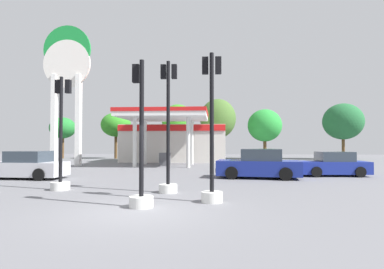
# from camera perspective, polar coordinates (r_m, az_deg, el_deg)

# --- Properties ---
(ground_plane) EXTENTS (90.00, 90.00, 0.00)m
(ground_plane) POSITION_cam_1_polar(r_m,az_deg,el_deg) (9.43, -9.73, -13.50)
(ground_plane) COLOR slate
(ground_plane) RESTS_ON ground
(gas_station) EXTENTS (10.55, 12.68, 4.66)m
(gas_station) POSITION_cam_1_polar(r_m,az_deg,el_deg) (32.58, -3.36, -1.09)
(gas_station) COLOR beige
(gas_station) RESTS_ON ground
(station_pole_sign) EXTENTS (4.18, 0.56, 12.15)m
(station_pole_sign) POSITION_cam_1_polar(r_m,az_deg,el_deg) (29.82, -21.70, 9.78)
(station_pole_sign) COLOR white
(station_pole_sign) RESTS_ON ground
(car_0) EXTENTS (4.29, 2.07, 1.51)m
(car_0) POSITION_cam_1_polar(r_m,az_deg,el_deg) (19.57, -27.71, -5.08)
(car_0) COLOR black
(car_0) RESTS_ON ground
(car_1) EXTENTS (4.75, 2.55, 1.62)m
(car_1) POSITION_cam_1_polar(r_m,az_deg,el_deg) (17.98, 11.97, -5.39)
(car_1) COLOR black
(car_1) RESTS_ON ground
(car_2) EXTENTS (4.08, 1.99, 1.43)m
(car_2) POSITION_cam_1_polar(r_m,az_deg,el_deg) (20.55, 24.07, -5.04)
(car_2) COLOR black
(car_2) RESTS_ON ground
(traffic_signal_0) EXTENTS (0.71, 0.71, 4.97)m
(traffic_signal_0) POSITION_cam_1_polar(r_m,az_deg,el_deg) (10.50, 3.61, -2.69)
(traffic_signal_0) COLOR silver
(traffic_signal_0) RESTS_ON ground
(traffic_signal_1) EXTENTS (0.73, 0.73, 4.51)m
(traffic_signal_1) POSITION_cam_1_polar(r_m,az_deg,el_deg) (9.81, -9.24, -5.72)
(traffic_signal_1) COLOR silver
(traffic_signal_1) RESTS_ON ground
(traffic_signal_2) EXTENTS (0.77, 0.77, 4.73)m
(traffic_signal_2) POSITION_cam_1_polar(r_m,az_deg,el_deg) (14.28, -22.59, -3.08)
(traffic_signal_2) COLOR silver
(traffic_signal_2) RESTS_ON ground
(traffic_signal_3) EXTENTS (0.73, 0.73, 5.21)m
(traffic_signal_3) POSITION_cam_1_polar(r_m,az_deg,el_deg) (12.52, -4.31, -2.16)
(traffic_signal_3) COLOR silver
(traffic_signal_3) RESTS_ON ground
(tree_0) EXTENTS (3.18, 3.18, 5.14)m
(tree_0) POSITION_cam_1_polar(r_m,az_deg,el_deg) (42.62, -22.35, 1.07)
(tree_0) COLOR brown
(tree_0) RESTS_ON ground
(tree_1) EXTENTS (3.67, 3.67, 5.68)m
(tree_1) POSITION_cam_1_polar(r_m,az_deg,el_deg) (40.03, -13.59, 1.70)
(tree_1) COLOR brown
(tree_1) RESTS_ON ground
(tree_2) EXTENTS (3.75, 3.75, 6.49)m
(tree_2) POSITION_cam_1_polar(r_m,az_deg,el_deg) (37.23, -2.58, 2.46)
(tree_2) COLOR brown
(tree_2) RESTS_ON ground
(tree_3) EXTENTS (4.28, 4.28, 7.19)m
(tree_3) POSITION_cam_1_polar(r_m,az_deg,el_deg) (37.81, 4.70, 2.86)
(tree_3) COLOR brown
(tree_3) RESTS_ON ground
(tree_4) EXTENTS (4.07, 4.07, 5.99)m
(tree_4) POSITION_cam_1_polar(r_m,az_deg,el_deg) (38.96, 13.01, 1.59)
(tree_4) COLOR brown
(tree_4) RESTS_ON ground
(tree_5) EXTENTS (4.56, 4.56, 6.57)m
(tree_5) POSITION_cam_1_polar(r_m,az_deg,el_deg) (40.96, 25.64, 2.12)
(tree_5) COLOR brown
(tree_5) RESTS_ON ground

